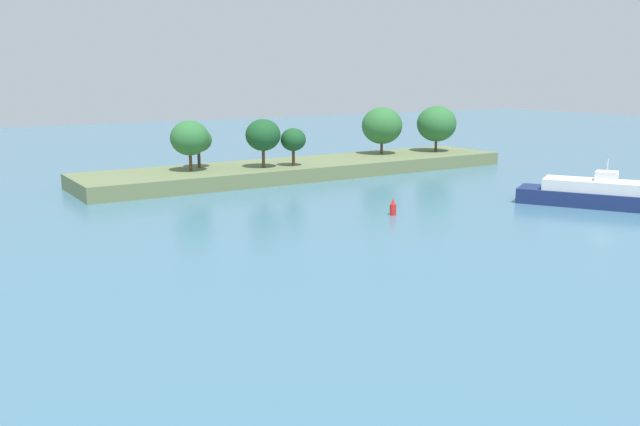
% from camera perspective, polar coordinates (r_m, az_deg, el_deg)
% --- Properties ---
extents(treeline_island, '(68.33, 13.64, 9.82)m').
position_cam_1_polar(treeline_island, '(103.91, -0.03, 4.87)').
color(treeline_island, '#66754C').
rests_on(treeline_island, ground).
extents(white_riverboat, '(17.19, 24.62, 5.55)m').
position_cam_1_polar(white_riverboat, '(84.33, 25.16, 1.23)').
color(white_riverboat, navy).
rests_on(white_riverboat, ground).
extents(channel_buoy_red, '(0.70, 0.70, 1.90)m').
position_cam_1_polar(channel_buoy_red, '(73.72, 6.19, 0.44)').
color(channel_buoy_red, red).
rests_on(channel_buoy_red, ground).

